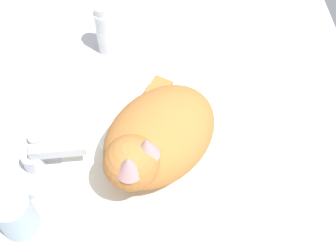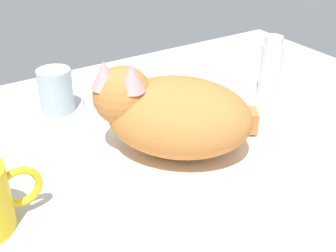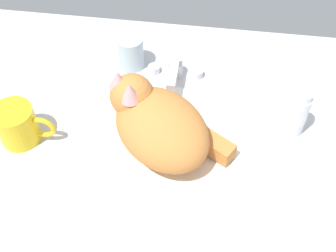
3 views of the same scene
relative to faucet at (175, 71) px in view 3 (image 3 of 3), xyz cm
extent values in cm
cube|color=silver|center=(0.00, -20.77, -4.09)|extent=(110.00, 82.50, 3.00)
cylinder|color=white|center=(0.00, -20.77, -2.16)|extent=(35.49, 35.49, 0.86)
cylinder|color=silver|center=(0.00, 1.61, -0.72)|extent=(3.60, 3.60, 3.74)
cube|color=silver|center=(0.00, -3.21, 2.15)|extent=(2.00, 9.64, 2.00)
cylinder|color=silver|center=(-5.24, 1.61, -1.69)|extent=(2.80, 2.80, 1.80)
cylinder|color=silver|center=(5.24, 1.61, -1.69)|extent=(2.80, 2.80, 1.80)
ellipsoid|color=#D17F3D|center=(0.00, -20.77, 3.99)|extent=(27.13, 27.17, 11.44)
sphere|color=#D17F3D|center=(-6.72, -15.72, 7.13)|extent=(12.76, 12.76, 9.02)
ellipsoid|color=white|center=(-5.45, -17.00, 5.42)|extent=(7.65, 7.66, 4.96)
cone|color=#DB9E9E|center=(-6.41, -18.27, 10.97)|extent=(5.74, 5.74, 4.06)
cone|color=#DB9E9E|center=(-9.27, -15.39, 10.97)|extent=(5.74, 5.74, 4.06)
cube|color=#D17F3D|center=(9.47, -19.97, 0.08)|extent=(11.43, 8.91, 3.62)
ellipsoid|color=white|center=(2.73, -12.59, -0.10)|extent=(6.50, 6.51, 3.26)
cylinder|color=yellow|center=(-30.03, -21.98, 1.67)|extent=(8.31, 8.31, 8.52)
torus|color=yellow|center=(-24.67, -21.98, 1.67)|extent=(5.77, 1.00, 5.77)
cylinder|color=silver|center=(-11.00, 3.26, 1.49)|extent=(6.13, 6.13, 8.16)
cylinder|color=white|center=(27.08, -12.28, 2.49)|extent=(4.05, 4.05, 10.16)
cylinder|color=white|center=(27.08, -12.28, 1.98)|extent=(4.13, 4.13, 2.54)
cylinder|color=white|center=(27.08, -12.28, 8.46)|extent=(3.44, 3.44, 1.80)
camera|label=1|loc=(-44.52, -17.63, 72.36)|focal=51.46mm
camera|label=2|loc=(-32.22, -68.73, 35.49)|focal=46.63mm
camera|label=3|loc=(8.35, -73.15, 70.33)|focal=46.10mm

